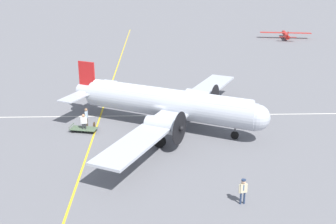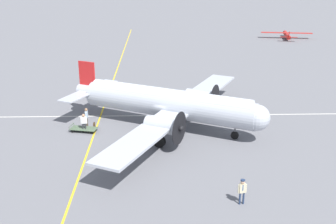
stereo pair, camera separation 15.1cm
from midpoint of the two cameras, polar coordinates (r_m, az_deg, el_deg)
The scene contains 10 objects.
ground_plane at distance 39.23m, azimuth 0.11°, elevation -2.11°, with size 300.00×300.00×0.00m, color slate.
apron_line_eastwest at distance 39.61m, azimuth -9.60°, elevation -2.18°, with size 120.00×0.16×0.01m.
apron_line_northsouth at distance 42.26m, azimuth -0.02°, elevation -0.46°, with size 0.16×120.00×0.01m.
airliner_main at distance 38.25m, azimuth 0.61°, elevation 1.14°, with size 23.82×18.68×5.41m.
crew_foreground at distance 27.35m, azimuth 10.19°, elevation -10.21°, with size 0.34×0.58×1.74m.
passenger_boarding at distance 39.85m, azimuth -10.88°, elevation -0.44°, with size 0.61×0.29×1.79m.
ramp_agent at distance 38.56m, azimuth -11.23°, elevation -1.20°, with size 0.28×0.59×1.75m.
suitcase_near_door at distance 39.54m, azimuth -9.85°, elevation -1.81°, with size 0.35×0.16×0.58m.
baggage_cart at distance 38.97m, azimuth -11.26°, elevation -2.22°, with size 1.64×2.58×0.56m.
light_aircraft_distant at distance 88.68m, azimuth 15.81°, elevation 10.07°, with size 7.52×10.00×1.93m.
Camera 2 is at (-36.40, 1.02, 14.61)m, focal length 45.00 mm.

